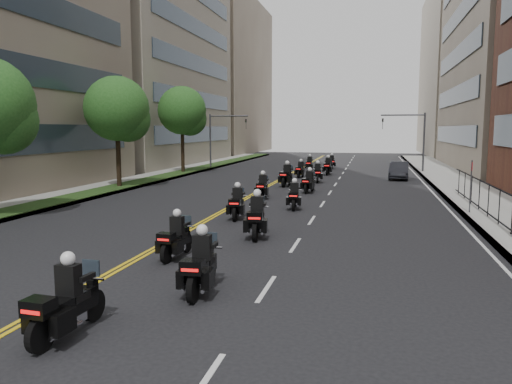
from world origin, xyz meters
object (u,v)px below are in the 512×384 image
Objects in this scene: motorcycle_3 at (257,218)px; motorcycle_6 at (263,188)px; motorcycle_1 at (201,267)px; motorcycle_8 at (287,176)px; parked_sedan at (399,170)px; motorcycle_10 at (300,170)px; motorcycle_0 at (65,304)px; motorcycle_4 at (237,204)px; motorcycle_5 at (294,197)px; motorcycle_12 at (310,164)px; motorcycle_7 at (309,183)px; motorcycle_13 at (332,163)px; motorcycle_2 at (176,239)px; motorcycle_11 at (328,167)px; motorcycle_9 at (318,174)px.

motorcycle_3 reaches higher than motorcycle_6.
motorcycle_1 is 0.95× the size of motorcycle_8.
parked_sedan is at bearing 67.23° from motorcycle_3.
motorcycle_1 is at bearing -81.64° from motorcycle_10.
motorcycle_4 is at bearing 94.44° from motorcycle_0.
motorcycle_6 is (-2.06, 10.46, -0.07)m from motorcycle_3.
motorcycle_5 is at bearing -58.52° from motorcycle_6.
motorcycle_4 is 1.07× the size of motorcycle_10.
motorcycle_6 is 0.52× the size of parked_sedan.
motorcycle_6 is 1.01× the size of motorcycle_12.
motorcycle_4 is 0.53× the size of parked_sedan.
motorcycle_3 reaches higher than motorcycle_12.
motorcycle_3 is 10.66m from motorcycle_6.
motorcycle_1 is at bearing 65.24° from motorcycle_0.
motorcycle_7 is 0.89× the size of motorcycle_8.
motorcycle_1 is 31.59m from parked_sedan.
motorcycle_3 is 1.16× the size of motorcycle_13.
motorcycle_0 is 0.54× the size of parked_sedan.
motorcycle_8 is (-2.01, 3.22, 0.08)m from motorcycle_7.
motorcycle_13 is at bearing 90.20° from motorcycle_2.
motorcycle_8 is 1.16× the size of motorcycle_13.
motorcycle_6 is at bearing 95.03° from motorcycle_0.
motorcycle_4 is (-1.87, 10.33, -0.02)m from motorcycle_1.
motorcycle_4 is 26.85m from motorcycle_12.
motorcycle_11 is (2.11, 9.80, -0.02)m from motorcycle_8.
motorcycle_1 is at bearing -86.42° from motorcycle_6.
motorcycle_7 is (-0.07, 6.80, 0.02)m from motorcycle_5.
motorcycle_6 is (-0.29, 6.80, -0.01)m from motorcycle_4.
motorcycle_6 is 1.04× the size of motorcycle_13.
motorcycle_11 is (2.45, 16.36, 0.05)m from motorcycle_6.
motorcycle_6 is (-0.43, 20.29, -0.02)m from motorcycle_0.
motorcycle_9 is at bearing -57.87° from motorcycle_10.
motorcycle_7 reaches higher than motorcycle_12.
parked_sedan is at bearing 27.50° from motorcycle_9.
motorcycle_13 is (1.89, 16.98, -0.10)m from motorcycle_8.
motorcycle_0 is 0.93× the size of motorcycle_8.
motorcycle_12 is at bearing 85.30° from motorcycle_3.
motorcycle_12 reaches higher than motorcycle_10.
motorcycle_7 is 0.51× the size of parked_sedan.
parked_sedan is at bearing 80.52° from motorcycle_0.
motorcycle_5 is 1.01× the size of motorcycle_13.
motorcycle_12 is at bearing 89.64° from motorcycle_5.
motorcycle_6 reaches higher than motorcycle_7.
motorcycle_10 reaches higher than parked_sedan.
motorcycle_10 is (-2.04, 16.78, -0.01)m from motorcycle_5.
motorcycle_1 reaches higher than motorcycle_6.
motorcycle_0 is 30.08m from motorcycle_9.
motorcycle_12 is at bearing 93.94° from motorcycle_0.
motorcycle_6 is 0.98× the size of motorcycle_9.
motorcycle_1 is at bearing -54.61° from motorcycle_2.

